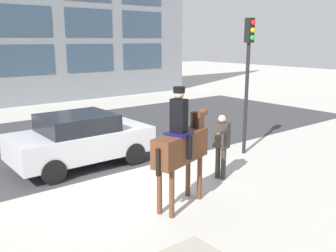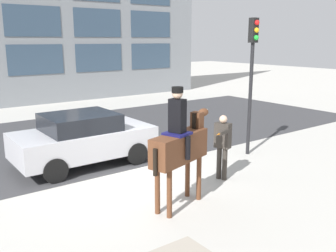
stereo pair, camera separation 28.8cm
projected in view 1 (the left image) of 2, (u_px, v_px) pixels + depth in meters
name	position (u px, v px, depth m)	size (l,w,h in m)	color
ground_plane	(125.00, 179.00, 9.79)	(80.00, 80.00, 0.00)	#B2AFA8
road_surface	(54.00, 141.00, 13.41)	(25.90, 8.50, 0.01)	#38383A
mounted_horse_lead	(182.00, 144.00, 7.92)	(1.91, 0.87, 2.63)	#59331E
pedestrian_bystander	(221.00, 142.00, 9.59)	(0.79, 0.64, 1.70)	#332D28
street_car_near_lane	(80.00, 139.00, 10.68)	(3.91, 2.00, 1.51)	#B7B7BC
traffic_light	(248.00, 65.00, 11.39)	(0.24, 0.29, 4.19)	black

